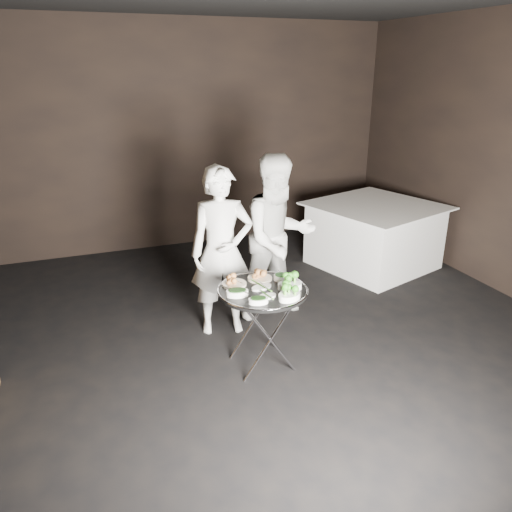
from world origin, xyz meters
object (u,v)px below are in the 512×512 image
object	(u,v)px
waiter_left	(222,252)
waiter_right	(279,238)
serving_tray	(263,291)
dining_table	(374,235)
tray_stand	(262,324)

from	to	relation	value
waiter_left	waiter_right	xyz separation A→B (m)	(0.61, 0.10, 0.03)
serving_tray	dining_table	size ratio (longest dim) A/B	0.53
waiter_right	dining_table	bearing A→B (deg)	20.32
serving_tray	waiter_right	world-z (taller)	waiter_right
serving_tray	waiter_left	distance (m)	0.74
serving_tray	waiter_left	xyz separation A→B (m)	(-0.12, 0.72, 0.10)
waiter_left	dining_table	distance (m)	2.49
waiter_left	dining_table	xyz separation A→B (m)	(2.28, 0.91, -0.40)
serving_tray	waiter_left	size ratio (longest dim) A/B	0.46
serving_tray	waiter_left	bearing A→B (deg)	99.84
waiter_right	tray_stand	bearing A→B (deg)	-126.58
waiter_right	dining_table	world-z (taller)	waiter_right
tray_stand	waiter_left	distance (m)	0.84
waiter_left	tray_stand	bearing A→B (deg)	-69.51
serving_tray	dining_table	world-z (taller)	dining_table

